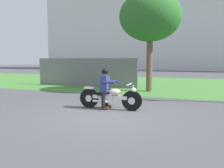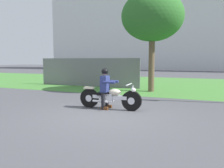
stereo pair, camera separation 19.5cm
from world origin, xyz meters
name	(u,v)px [view 1 (the left image)]	position (x,y,z in m)	size (l,w,h in m)	color
ground	(107,115)	(0.00, 0.00, 0.00)	(120.00, 120.00, 0.00)	#4C4C51
grass_verge	(160,84)	(0.00, 9.89, 0.00)	(60.00, 12.00, 0.01)	#478438
stadium_facade	(213,20)	(4.51, 34.85, 8.25)	(58.96, 8.00, 16.50)	silver
motorcycle_lead	(110,97)	(-0.25, 0.87, 0.40)	(2.23, 0.66, 0.90)	black
rider_lead	(105,85)	(-0.42, 0.87, 0.83)	(0.56, 0.48, 1.42)	black
tree_roadside	(150,17)	(0.09, 5.77, 3.93)	(3.24, 3.24, 5.25)	brown
fence_segment	(85,72)	(-4.28, 6.67, 0.90)	(7.00, 0.06, 1.80)	slate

